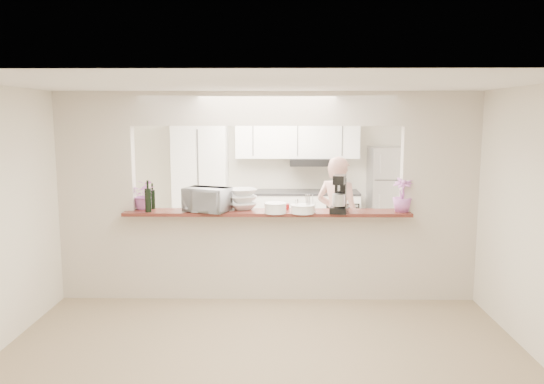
{
  "coord_description": "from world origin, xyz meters",
  "views": [
    {
      "loc": [
        0.15,
        -6.28,
        2.21
      ],
      "look_at": [
        0.05,
        0.3,
        1.27
      ],
      "focal_mm": 35.0,
      "sensor_mm": 36.0,
      "label": 1
    }
  ],
  "objects_px": {
    "toaster_oven": "(207,200)",
    "refrigerator": "(391,197)",
    "stand_mixer": "(340,196)",
    "person": "(337,218)"
  },
  "relations": [
    {
      "from": "toaster_oven",
      "to": "stand_mixer",
      "type": "relative_size",
      "value": 1.15
    },
    {
      "from": "toaster_oven",
      "to": "refrigerator",
      "type": "bearing_deg",
      "value": 64.92
    },
    {
      "from": "toaster_oven",
      "to": "person",
      "type": "distance_m",
      "value": 1.92
    },
    {
      "from": "toaster_oven",
      "to": "stand_mixer",
      "type": "bearing_deg",
      "value": 18.94
    },
    {
      "from": "refrigerator",
      "to": "stand_mixer",
      "type": "xyz_separation_m",
      "value": [
        -1.2,
        -2.78,
        0.44
      ]
    },
    {
      "from": "stand_mixer",
      "to": "person",
      "type": "distance_m",
      "value": 1.04
    },
    {
      "from": "refrigerator",
      "to": "stand_mixer",
      "type": "distance_m",
      "value": 3.06
    },
    {
      "from": "refrigerator",
      "to": "person",
      "type": "height_order",
      "value": "refrigerator"
    },
    {
      "from": "person",
      "to": "stand_mixer",
      "type": "bearing_deg",
      "value": 115.3
    },
    {
      "from": "refrigerator",
      "to": "person",
      "type": "xyz_separation_m",
      "value": [
        -1.11,
        -1.85,
        -0.01
      ]
    }
  ]
}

